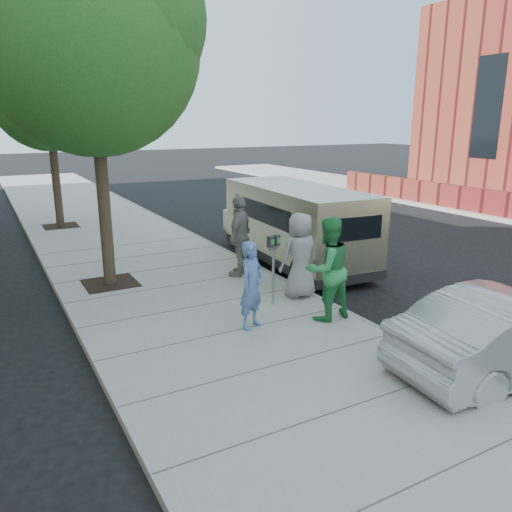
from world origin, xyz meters
name	(u,v)px	position (x,y,z in m)	size (l,w,h in m)	color
ground	(244,304)	(0.00, 0.00, 0.00)	(120.00, 120.00, 0.00)	black
sidewalk	(201,309)	(-1.00, 0.00, 0.07)	(5.00, 60.00, 0.15)	gray
curb_face	(299,290)	(1.44, 0.00, 0.07)	(0.12, 60.00, 0.16)	gray
tree_near	(93,37)	(-2.25, 2.40, 5.55)	(4.62, 4.60, 7.53)	black
tree_far	(48,90)	(-2.25, 10.00, 4.88)	(3.92, 3.80, 6.49)	black
parking_meter	(273,255)	(0.36, -0.63, 1.21)	(0.32, 0.18, 1.47)	gray
van	(294,223)	(2.71, 2.16, 1.14)	(2.33, 5.93, 2.16)	tan
person_officer	(252,285)	(-0.62, -1.51, 0.97)	(0.60, 0.39, 1.64)	#506FAB
person_green_shirt	(327,269)	(0.85, -1.81, 1.15)	(0.97, 0.76, 1.99)	#2F9149
person_gray_shirt	(300,255)	(1.10, -0.51, 1.07)	(0.90, 0.59, 1.85)	gray
person_striped_polo	(240,236)	(0.69, 1.51, 1.14)	(1.16, 0.48, 1.99)	gray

